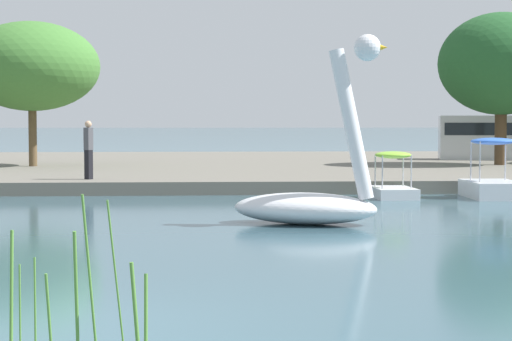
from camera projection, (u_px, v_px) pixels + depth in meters
The scene contains 10 objects.
ground_plane at pixel (32, 336), 9.70m from camera, with size 441.58×441.58×0.00m, color #385966.
shore_bank_far at pixel (155, 167), 39.84m from camera, with size 154.88×25.09×0.39m, color #6B665B.
swan_boat at pixel (313, 192), 19.94m from camera, with size 3.35×2.37×3.93m.
pedal_boat_lime at pixel (393, 182), 26.55m from camera, with size 1.14×1.83×1.30m.
pedal_boat_blue at pixel (493, 182), 26.59m from camera, with size 1.41×2.28×1.68m.
tree_sapling_by_fence at pixel (502, 64), 37.42m from camera, with size 6.86×6.79×5.98m.
tree_broadleaf_behind_dock at pixel (32, 66), 36.37m from camera, with size 6.79×6.92×5.52m.
person_on_path at pixel (88, 149), 28.64m from camera, with size 0.29×0.29×1.76m.
parked_van at pixel (488, 136), 42.49m from camera, with size 4.54×2.58×1.95m.
reed_clump_foreground at pixel (45, 304), 8.35m from camera, with size 2.30×1.02×1.56m.
Camera 1 is at (1.65, -9.72, 2.21)m, focal length 67.09 mm.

